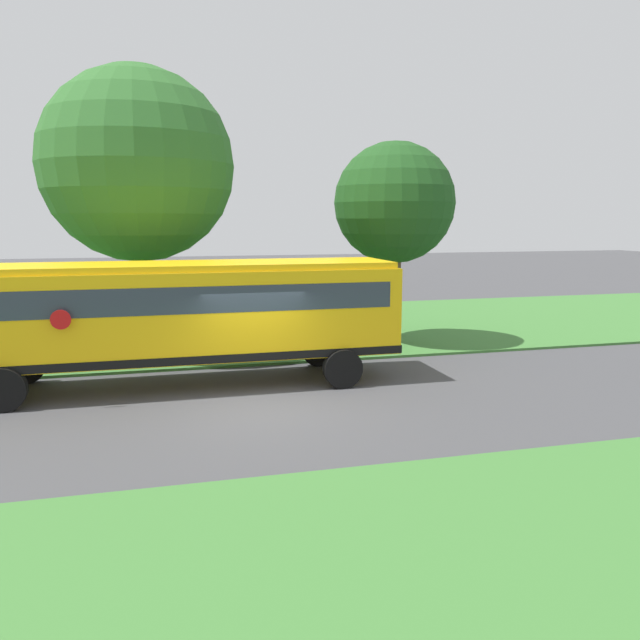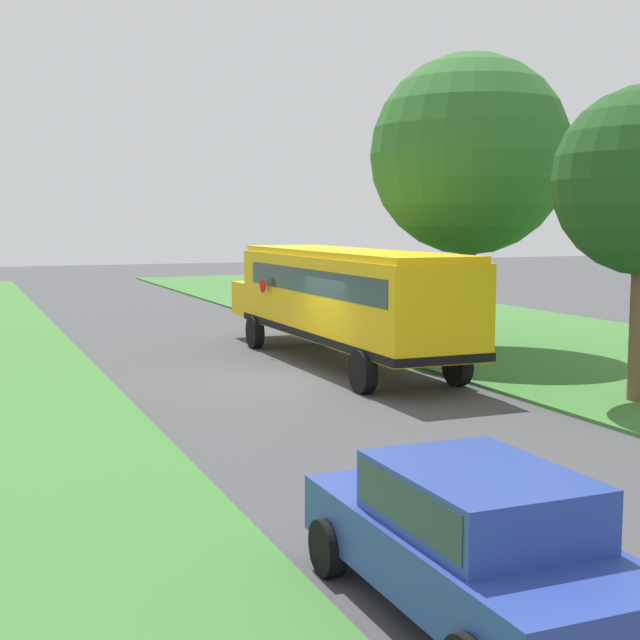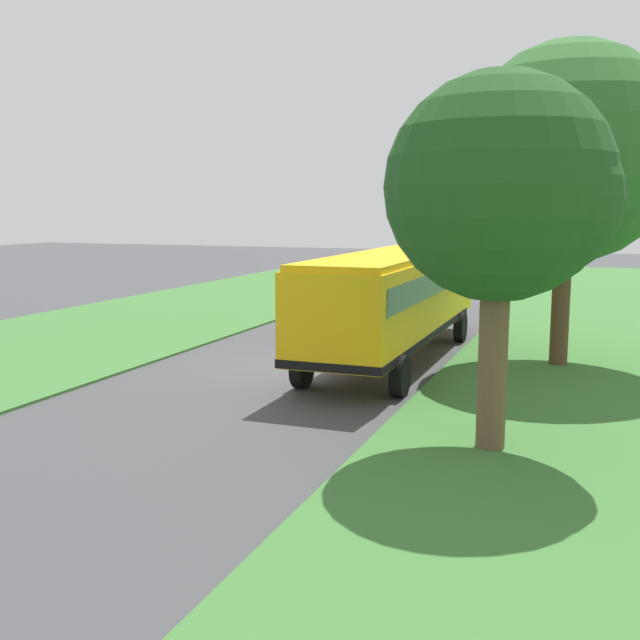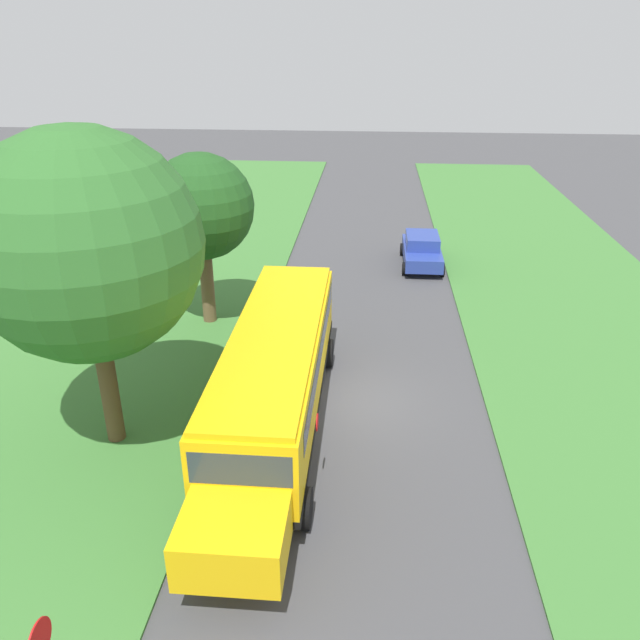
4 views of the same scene
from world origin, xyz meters
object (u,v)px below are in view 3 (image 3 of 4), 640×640
object	(u,v)px
school_bus	(394,296)
oak_tree_beside_bus	(574,153)
stop_sign	(510,277)
oak_tree_roadside_mid	(508,192)

from	to	relation	value
school_bus	oak_tree_beside_bus	bearing A→B (deg)	-170.00
school_bus	stop_sign	bearing A→B (deg)	-103.43
stop_sign	oak_tree_beside_bus	bearing A→B (deg)	106.54
school_bus	oak_tree_roadside_mid	xyz separation A→B (m)	(-3.99, 7.29, 2.78)
oak_tree_beside_bus	oak_tree_roadside_mid	xyz separation A→B (m)	(0.71, 8.12, -1.18)
school_bus	stop_sign	size ratio (longest dim) A/B	4.53
school_bus	oak_tree_beside_bus	distance (m)	6.21
oak_tree_beside_bus	stop_sign	xyz separation A→B (m)	(2.50, -8.41, -4.15)
stop_sign	oak_tree_roadside_mid	bearing A→B (deg)	96.17
oak_tree_roadside_mid	stop_sign	size ratio (longest dim) A/B	2.48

